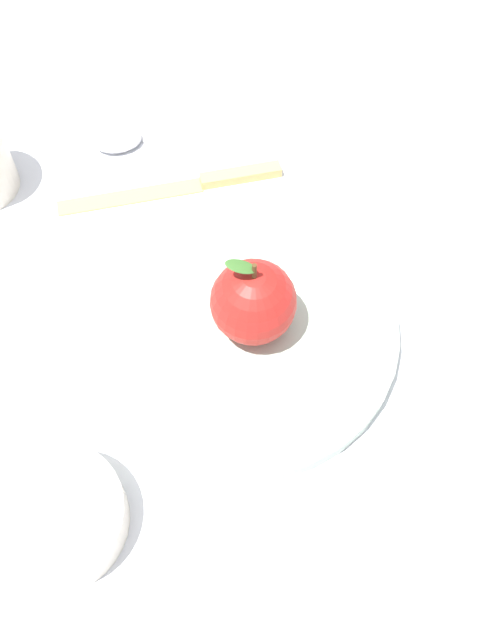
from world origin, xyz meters
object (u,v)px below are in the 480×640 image
(knife, at_px, (192,184))
(dinner_plate, at_px, (240,327))
(side_bowl, at_px, (55,516))
(spoon, at_px, (135,138))
(apple, at_px, (253,302))

(knife, bearing_deg, dinner_plate, 115.69)
(dinner_plate, height_order, knife, dinner_plate)
(dinner_plate, height_order, side_bowl, side_bowl)
(knife, distance_m, spoon, 0.09)
(knife, xyz_separation_m, spoon, (0.07, -0.05, 0.00))
(dinner_plate, bearing_deg, knife, -64.31)
(side_bowl, distance_m, spoon, 0.39)
(side_bowl, bearing_deg, spoon, -83.61)
(side_bowl, height_order, spoon, side_bowl)
(side_bowl, xyz_separation_m, spoon, (0.04, -0.38, -0.01))
(dinner_plate, relative_size, side_bowl, 2.63)
(apple, relative_size, spoon, 0.53)
(dinner_plate, bearing_deg, apple, -179.44)
(side_bowl, xyz_separation_m, knife, (-0.03, -0.33, -0.02))
(dinner_plate, bearing_deg, side_bowl, 60.73)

